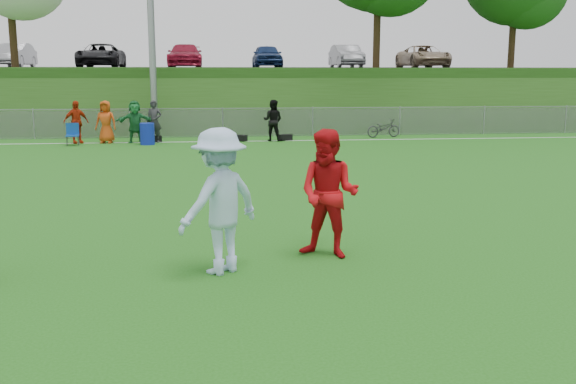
{
  "coord_description": "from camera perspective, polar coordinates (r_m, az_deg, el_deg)",
  "views": [
    {
      "loc": [
        -0.48,
        -8.38,
        2.73
      ],
      "look_at": [
        0.58,
        0.5,
        1.08
      ],
      "focal_mm": 40.0,
      "sensor_mm": 36.0,
      "label": 1
    }
  ],
  "objects": [
    {
      "name": "ground",
      "position": [
        8.83,
        -3.38,
        -7.57
      ],
      "size": [
        120.0,
        120.0,
        0.0
      ],
      "primitive_type": "plane",
      "color": "#1D5612",
      "rests_on": "ground"
    },
    {
      "name": "sideline_far",
      "position": [
        26.53,
        -5.72,
        4.49
      ],
      "size": [
        60.0,
        0.1,
        0.01
      ],
      "primitive_type": "cube",
      "color": "white",
      "rests_on": "ground"
    },
    {
      "name": "fence",
      "position": [
        28.46,
        -5.83,
        6.19
      ],
      "size": [
        58.0,
        0.06,
        1.3
      ],
      "color": "gray",
      "rests_on": "ground"
    },
    {
      "name": "berm",
      "position": [
        39.41,
        -6.14,
        8.59
      ],
      "size": [
        120.0,
        18.0,
        3.0
      ],
      "primitive_type": "cube",
      "color": "#234B15",
      "rests_on": "ground"
    },
    {
      "name": "parking_lot",
      "position": [
        41.39,
        -6.22,
        10.82
      ],
      "size": [
        120.0,
        12.0,
        0.1
      ],
      "primitive_type": "cube",
      "color": "black",
      "rests_on": "berm"
    },
    {
      "name": "car_row",
      "position": [
        40.4,
        -7.92,
        11.89
      ],
      "size": [
        32.04,
        5.18,
        1.44
      ],
      "color": "white",
      "rests_on": "parking_lot"
    },
    {
      "name": "spectator_row",
      "position": [
        26.56,
        -11.95,
        6.15
      ],
      "size": [
        8.9,
        0.89,
        1.69
      ],
      "color": "#B6290C",
      "rests_on": "ground"
    },
    {
      "name": "gear_bags",
      "position": [
        26.66,
        -3.24,
        4.83
      ],
      "size": [
        7.57,
        0.56,
        0.26
      ],
      "color": "black",
      "rests_on": "ground"
    },
    {
      "name": "player_red_center",
      "position": [
        9.58,
        3.67,
        -0.18
      ],
      "size": [
        1.18,
        1.09,
        1.93
      ],
      "primitive_type": "imported",
      "rotation": [
        0.0,
        0.0,
        -0.5
      ],
      "color": "red",
      "rests_on": "ground"
    },
    {
      "name": "player_blue",
      "position": [
        8.85,
        -6.1,
        -0.82
      ],
      "size": [
        1.49,
        1.4,
        2.02
      ],
      "primitive_type": "imported",
      "rotation": [
        0.0,
        0.0,
        3.82
      ],
      "color": "#B0CFF5",
      "rests_on": "ground"
    },
    {
      "name": "frisbee",
      "position": [
        10.3,
        3.6,
        2.1
      ],
      "size": [
        0.25,
        0.25,
        0.02
      ],
      "color": "white",
      "rests_on": "ground"
    },
    {
      "name": "recycling_bin",
      "position": [
        25.81,
        -12.4,
        5.07
      ],
      "size": [
        0.64,
        0.64,
        0.84
      ],
      "primitive_type": "cylinder",
      "rotation": [
        0.0,
        0.0,
        0.16
      ],
      "color": "#0F24AA",
      "rests_on": "ground"
    },
    {
      "name": "camp_chair",
      "position": [
        26.28,
        -18.59,
        4.49
      ],
      "size": [
        0.54,
        0.54,
        0.86
      ],
      "rotation": [
        0.0,
        0.0,
        0.13
      ],
      "color": "#0E4097",
      "rests_on": "ground"
    },
    {
      "name": "bicycle",
      "position": [
        28.48,
        8.48,
        5.65
      ],
      "size": [
        1.63,
        0.86,
        0.81
      ],
      "primitive_type": "imported",
      "rotation": [
        0.0,
        0.0,
        1.79
      ],
      "color": "#2C2C2E",
      "rests_on": "ground"
    }
  ]
}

